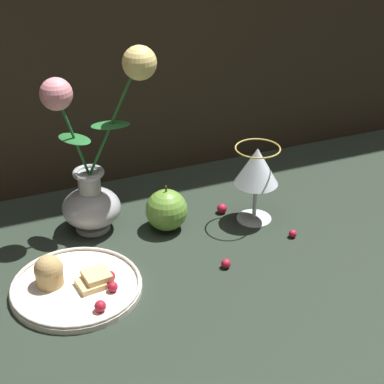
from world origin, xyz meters
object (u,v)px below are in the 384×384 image
at_px(wine_glass, 257,169).
at_px(plate_with_pastries, 73,284).
at_px(vase, 94,171).
at_px(apple_beside_vase, 167,210).

bearing_deg(wine_glass, plate_with_pastries, -167.23).
bearing_deg(vase, wine_glass, -16.53).
xyz_separation_m(vase, wine_glass, (0.29, -0.09, -0.01)).
distance_m(vase, apple_beside_vase, 0.15).
distance_m(wine_glass, apple_beside_vase, 0.19).
height_order(vase, wine_glass, vase).
bearing_deg(vase, plate_with_pastries, -117.86).
relative_size(plate_with_pastries, wine_glass, 1.41).
distance_m(vase, plate_with_pastries, 0.22).
bearing_deg(apple_beside_vase, wine_glass, -11.35).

